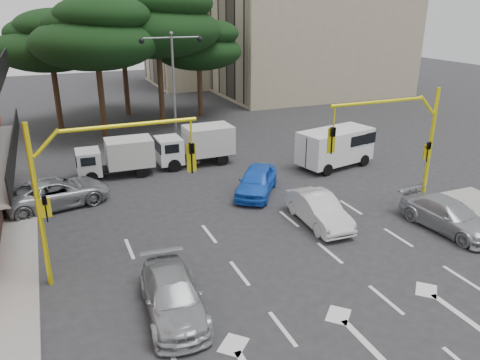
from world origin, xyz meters
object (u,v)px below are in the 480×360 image
object	(u,v)px
signal_mast_left	(90,177)
car_silver_cross_a	(57,192)
car_white_hatch	(319,210)
car_blue_compact	(257,181)
car_silver_parked	(449,215)
car_silver_wagon	(173,296)
box_truck_a	(116,158)
signal_mast_right	(402,137)
street_lamp_center	(173,72)
box_truck_b	(195,146)
van_white	(335,148)

from	to	relation	value
signal_mast_left	car_silver_cross_a	distance (m)	8.13
car_white_hatch	car_silver_cross_a	xyz separation A→B (m)	(-11.00, 6.82, 0.02)
car_blue_compact	car_silver_parked	xyz separation A→B (m)	(6.16, -7.16, -0.05)
car_silver_wagon	box_truck_a	size ratio (longest dim) A/B	1.01
car_silver_wagon	car_silver_parked	bearing A→B (deg)	9.96
signal_mast_right	car_silver_parked	size ratio (longest dim) A/B	1.28
street_lamp_center	car_silver_cross_a	size ratio (longest dim) A/B	1.50
car_white_hatch	box_truck_b	size ratio (longest dim) A/B	0.87
car_silver_wagon	box_truck_b	world-z (taller)	box_truck_b
car_silver_cross_a	box_truck_a	bearing A→B (deg)	-58.07
signal_mast_right	street_lamp_center	size ratio (longest dim) A/B	0.77
street_lamp_center	box_truck_a	size ratio (longest dim) A/B	1.75
signal_mast_left	van_white	world-z (taller)	signal_mast_left
car_white_hatch	car_silver_cross_a	world-z (taller)	car_silver_cross_a
car_silver_parked	box_truck_a	bearing A→B (deg)	128.88
box_truck_a	signal_mast_right	bearing A→B (deg)	-131.47
signal_mast_left	car_blue_compact	xyz separation A→B (m)	(8.70, 4.98, -3.16)
car_silver_wagon	signal_mast_left	bearing A→B (deg)	123.71
van_white	car_blue_compact	bearing A→B (deg)	-82.15
signal_mast_left	van_white	xyz separation A→B (m)	(15.06, 7.25, -2.69)
car_silver_cross_a	signal_mast_left	bearing A→B (deg)	177.46
car_white_hatch	signal_mast_right	bearing A→B (deg)	-5.90
signal_mast_left	car_silver_cross_a	size ratio (longest dim) A/B	1.16
street_lamp_center	car_silver_wagon	bearing A→B (deg)	-105.84
signal_mast_right	car_white_hatch	world-z (taller)	signal_mast_right
signal_mast_left	box_truck_b	distance (m)	13.44
car_white_hatch	car_blue_compact	world-z (taller)	car_blue_compact
signal_mast_right	box_truck_a	world-z (taller)	signal_mast_right
street_lamp_center	car_blue_compact	bearing A→B (deg)	-78.16
signal_mast_left	box_truck_a	distance (m)	11.28
signal_mast_left	signal_mast_right	bearing A→B (deg)	0.00
box_truck_a	street_lamp_center	bearing A→B (deg)	-52.03
car_silver_parked	box_truck_a	distance (m)	18.01
car_silver_cross_a	car_silver_parked	size ratio (longest dim) A/B	1.10
car_silver_cross_a	box_truck_a	size ratio (longest dim) A/B	1.17
signal_mast_left	car_white_hatch	distance (m)	10.33
street_lamp_center	car_silver_wagon	distance (m)	18.69
car_silver_wagon	van_white	world-z (taller)	van_white
car_silver_parked	box_truck_b	xyz separation A→B (m)	(-7.64, 13.20, 0.51)
box_truck_a	box_truck_b	bearing A→B (deg)	-84.46
car_blue_compact	car_silver_wagon	bearing A→B (deg)	-93.26
street_lamp_center	car_white_hatch	world-z (taller)	street_lamp_center
signal_mast_right	car_silver_wagon	bearing A→B (deg)	-163.95
street_lamp_center	van_white	size ratio (longest dim) A/B	1.63
signal_mast_right	car_silver_cross_a	distance (m)	16.85
car_silver_wagon	van_white	xyz separation A→B (m)	(13.19, 10.63, 0.54)
van_white	box_truck_a	size ratio (longest dim) A/B	1.08
car_silver_parked	van_white	size ratio (longest dim) A/B	0.98
signal_mast_left	car_white_hatch	world-z (taller)	signal_mast_left
car_silver_parked	street_lamp_center	bearing A→B (deg)	110.95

